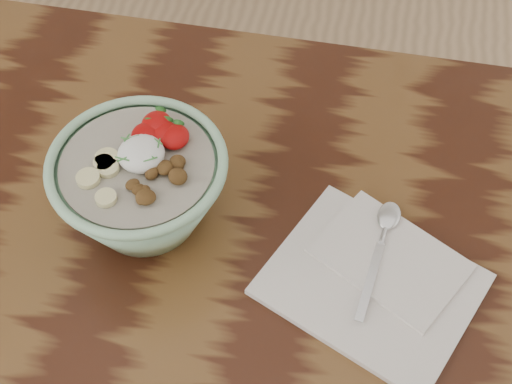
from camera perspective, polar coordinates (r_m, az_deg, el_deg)
table at (r=92.65cm, az=1.41°, el=-11.15°), size 160.00×90.00×75.00cm
breakfast_bowl at (r=85.42cm, az=-9.12°, el=0.51°), size 20.94×20.94×13.81cm
napkin at (r=86.02cm, az=9.52°, el=-6.85°), size 28.88×26.60×1.43cm
spoon at (r=88.33cm, az=10.24°, el=-3.12°), size 4.35×17.39×0.91cm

